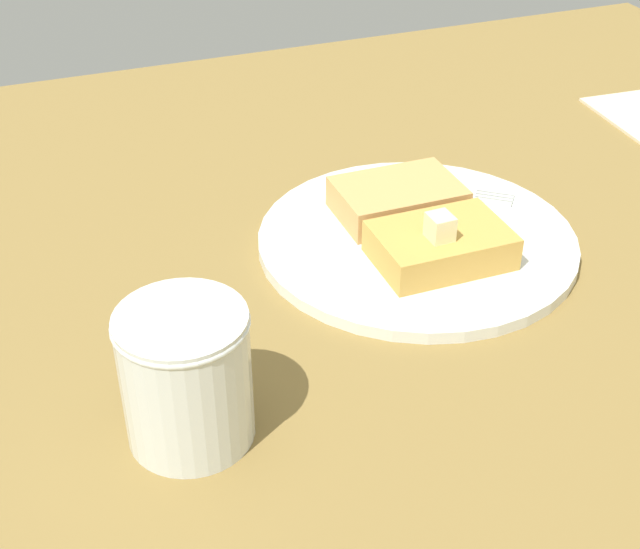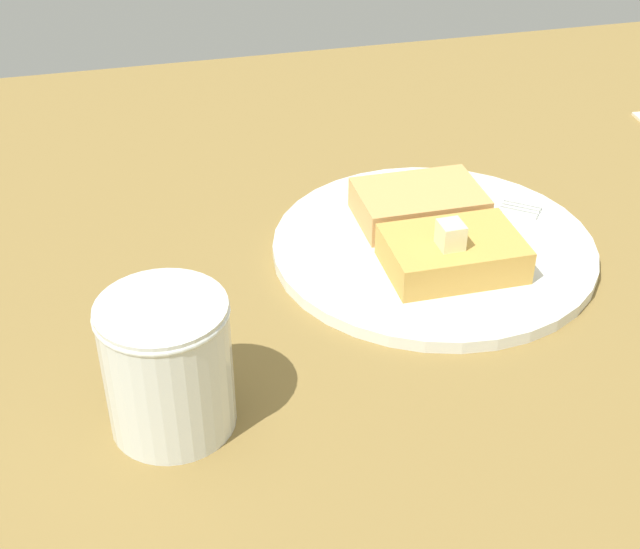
% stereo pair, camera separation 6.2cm
% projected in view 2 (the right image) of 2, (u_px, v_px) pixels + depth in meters
% --- Properties ---
extents(table_surface, '(1.12, 1.12, 0.03)m').
position_uv_depth(table_surface, '(480.00, 326.00, 0.67)').
color(table_surface, olive).
rests_on(table_surface, ground).
extents(plate, '(0.26, 0.26, 0.01)m').
position_uv_depth(plate, '(433.00, 247.00, 0.72)').
color(plate, silver).
rests_on(plate, table_surface).
extents(toast_slice_left, '(0.07, 0.10, 0.03)m').
position_uv_depth(toast_slice_left, '(453.00, 253.00, 0.68)').
color(toast_slice_left, gold).
rests_on(toast_slice_left, plate).
extents(toast_slice_middle, '(0.07, 0.10, 0.03)m').
position_uv_depth(toast_slice_middle, '(419.00, 204.00, 0.74)').
color(toast_slice_middle, tan).
rests_on(toast_slice_middle, plate).
extents(butter_pat_primary, '(0.02, 0.02, 0.02)m').
position_uv_depth(butter_pat_primary, '(451.00, 235.00, 0.66)').
color(butter_pat_primary, '#F2E8AE').
rests_on(butter_pat_primary, toast_slice_left).
extents(fork, '(0.11, 0.13, 0.00)m').
position_uv_depth(fork, '(460.00, 196.00, 0.78)').
color(fork, silver).
rests_on(fork, plate).
extents(syrup_jar, '(0.08, 0.08, 0.09)m').
position_uv_depth(syrup_jar, '(169.00, 371.00, 0.54)').
color(syrup_jar, '#451E09').
rests_on(syrup_jar, table_surface).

